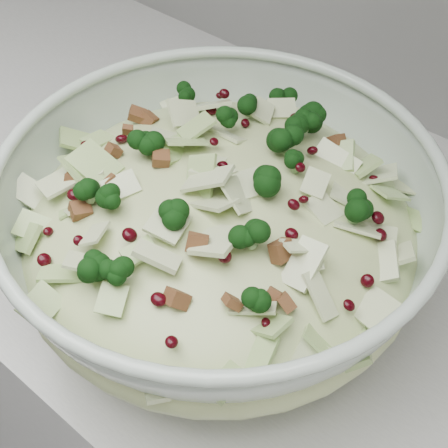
# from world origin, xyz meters

# --- Properties ---
(counter) EXTENTS (3.60, 0.60, 0.90)m
(counter) POSITION_xyz_m (0.00, 1.70, 0.45)
(counter) COLOR beige
(counter) RESTS_ON floor
(mixing_bowl) EXTENTS (0.53, 0.53, 0.16)m
(mixing_bowl) POSITION_xyz_m (0.40, 1.60, 0.98)
(mixing_bowl) COLOR #AABBAB
(mixing_bowl) RESTS_ON counter
(salad) EXTENTS (0.53, 0.53, 0.16)m
(salad) POSITION_xyz_m (0.40, 1.60, 1.01)
(salad) COLOR #C2CE8D
(salad) RESTS_ON mixing_bowl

